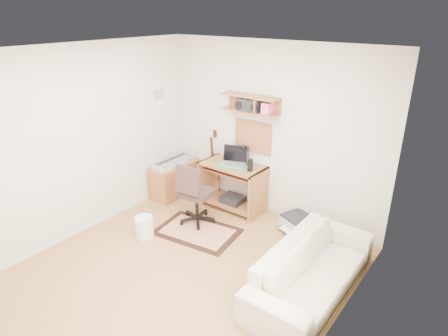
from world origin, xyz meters
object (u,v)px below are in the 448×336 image
Objects in this scene: cabinet at (175,179)px; printer at (299,224)px; desk at (233,186)px; sofa at (313,262)px; task_chair at (196,193)px.

cabinet is 1.82× the size of printer.
desk reaches higher than printer.
printer is 1.34m from sofa.
cabinet is 2.28m from printer.
task_chair is at bearing -102.89° from desk.
task_chair is 1.57m from printer.
desk is at bearing 60.46° from sofa.
desk is 1.20m from printer.
desk is at bearing 69.09° from task_chair.
sofa is at bearing -18.35° from task_chair.
desk reaches higher than cabinet.
printer is 0.25× the size of sofa.
sofa reaches higher than cabinet.
cabinet is (-1.09, -0.18, -0.10)m from desk.
task_chair reaches higher than printer.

